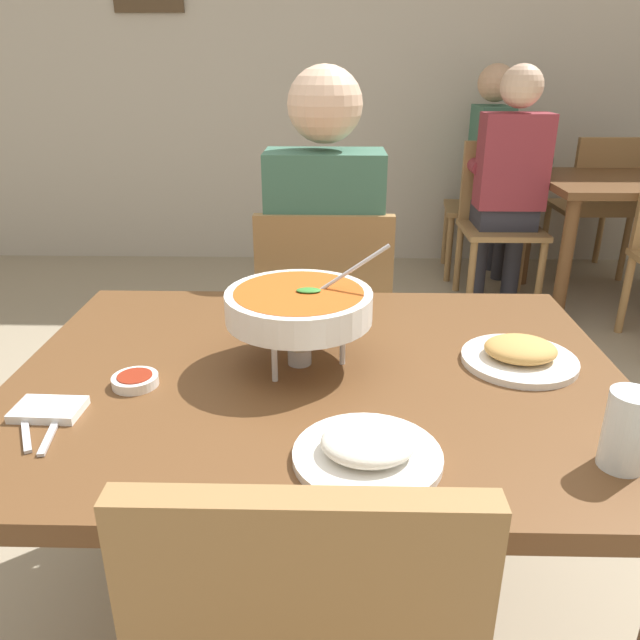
# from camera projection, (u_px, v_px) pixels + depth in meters

# --- Properties ---
(ground_plane) EXTENTS (16.00, 16.00, 0.00)m
(ground_plane) POSITION_uv_depth(u_px,v_px,m) (319.00, 626.00, 1.55)
(ground_plane) COLOR gray
(cafe_rear_partition) EXTENTS (10.00, 0.10, 3.00)m
(cafe_rear_partition) POSITION_uv_depth(u_px,v_px,m) (331.00, 31.00, 3.94)
(cafe_rear_partition) COLOR #BCB2A3
(cafe_rear_partition) RESTS_ON ground_plane
(dining_table_main) EXTENTS (1.25, 0.94, 0.73)m
(dining_table_main) POSITION_uv_depth(u_px,v_px,m) (318.00, 413.00, 1.31)
(dining_table_main) COLOR brown
(dining_table_main) RESTS_ON ground_plane
(chair_diner_main) EXTENTS (0.44, 0.44, 0.90)m
(chair_diner_main) POSITION_uv_depth(u_px,v_px,m) (324.00, 323.00, 2.05)
(chair_diner_main) COLOR olive
(chair_diner_main) RESTS_ON ground_plane
(diner_main) EXTENTS (0.40, 0.45, 1.31)m
(diner_main) POSITION_uv_depth(u_px,v_px,m) (325.00, 252.00, 1.98)
(diner_main) COLOR #2D2D38
(diner_main) RESTS_ON ground_plane
(curry_bowl) EXTENTS (0.33, 0.30, 0.26)m
(curry_bowl) POSITION_uv_depth(u_px,v_px,m) (299.00, 306.00, 1.25)
(curry_bowl) COLOR silver
(curry_bowl) RESTS_ON dining_table_main
(rice_plate) EXTENTS (0.24, 0.24, 0.06)m
(rice_plate) POSITION_uv_depth(u_px,v_px,m) (368.00, 449.00, 0.97)
(rice_plate) COLOR white
(rice_plate) RESTS_ON dining_table_main
(appetizer_plate) EXTENTS (0.24, 0.24, 0.06)m
(appetizer_plate) POSITION_uv_depth(u_px,v_px,m) (520.00, 355.00, 1.29)
(appetizer_plate) COLOR white
(appetizer_plate) RESTS_ON dining_table_main
(sauce_dish) EXTENTS (0.09, 0.09, 0.02)m
(sauce_dish) POSITION_uv_depth(u_px,v_px,m) (135.00, 380.00, 1.20)
(sauce_dish) COLOR white
(sauce_dish) RESTS_ON dining_table_main
(napkin_folded) EXTENTS (0.12, 0.08, 0.02)m
(napkin_folded) POSITION_uv_depth(u_px,v_px,m) (49.00, 410.00, 1.11)
(napkin_folded) COLOR white
(napkin_folded) RESTS_ON dining_table_main
(fork_utensil) EXTENTS (0.09, 0.16, 0.01)m
(fork_utensil) POSITION_uv_depth(u_px,v_px,m) (25.00, 426.00, 1.06)
(fork_utensil) COLOR silver
(fork_utensil) RESTS_ON dining_table_main
(spoon_utensil) EXTENTS (0.04, 0.17, 0.01)m
(spoon_utensil) POSITION_uv_depth(u_px,v_px,m) (54.00, 427.00, 1.06)
(spoon_utensil) COLOR silver
(spoon_utensil) RESTS_ON dining_table_main
(drink_glass) EXTENTS (0.07, 0.07, 0.13)m
(drink_glass) POSITION_uv_depth(u_px,v_px,m) (626.00, 434.00, 0.95)
(drink_glass) COLOR silver
(drink_glass) RESTS_ON dining_table_main
(dining_table_far) EXTENTS (1.00, 0.80, 0.73)m
(dining_table_far) POSITION_uv_depth(u_px,v_px,m) (631.00, 202.00, 3.40)
(dining_table_far) COLOR brown
(dining_table_far) RESTS_ON ground_plane
(chair_bg_left) EXTENTS (0.44, 0.44, 0.90)m
(chair_bg_left) POSITION_uv_depth(u_px,v_px,m) (499.00, 213.00, 3.54)
(chair_bg_left) COLOR olive
(chair_bg_left) RESTS_ON ground_plane
(chair_bg_right) EXTENTS (0.49, 0.49, 0.90)m
(chair_bg_right) POSITION_uv_depth(u_px,v_px,m) (496.00, 198.00, 3.94)
(chair_bg_right) COLOR olive
(chair_bg_right) RESTS_ON ground_plane
(chair_bg_corner) EXTENTS (0.45, 0.45, 0.90)m
(chair_bg_corner) POSITION_uv_depth(u_px,v_px,m) (596.00, 199.00, 3.91)
(chair_bg_corner) COLOR olive
(chair_bg_corner) RESTS_ON ground_plane
(patron_bg_left) EXTENTS (0.40, 0.45, 1.31)m
(patron_bg_left) POSITION_uv_depth(u_px,v_px,m) (509.00, 174.00, 3.37)
(patron_bg_left) COLOR #2D2D38
(patron_bg_left) RESTS_ON ground_plane
(patron_bg_right) EXTENTS (0.45, 0.40, 1.31)m
(patron_bg_right) POSITION_uv_depth(u_px,v_px,m) (494.00, 160.00, 3.85)
(patron_bg_right) COLOR #2D2D38
(patron_bg_right) RESTS_ON ground_plane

